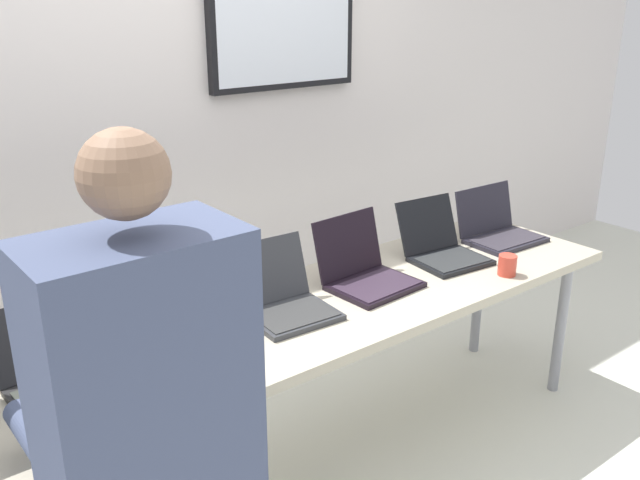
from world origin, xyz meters
name	(u,v)px	position (x,y,z in m)	size (l,w,h in m)	color
back_wall	(153,104)	(0.02, 1.13, 1.36)	(8.00, 0.11, 2.71)	silver
workbench	(296,325)	(0.00, 0.00, 0.69)	(2.97, 0.70, 0.74)	#B5AC95
laptop_station_0	(58,370)	(-0.85, 0.04, 0.79)	(0.33, 0.35, 0.23)	#242425
laptop_station_1	(181,324)	(-0.43, 0.07, 0.80)	(0.41, 0.39, 0.26)	#282624
laptop_station_2	(284,298)	(-0.03, 0.03, 0.79)	(0.32, 0.34, 0.25)	#33353A
laptop_station_3	(365,270)	(0.38, 0.05, 0.80)	(0.36, 0.35, 0.27)	black
laptop_station_4	(442,247)	(0.83, 0.05, 0.79)	(0.34, 0.37, 0.25)	black
laptop_station_5	(497,228)	(1.23, 0.06, 0.79)	(0.37, 0.31, 0.24)	#23212C
person	(147,419)	(-0.85, -0.62, 0.98)	(0.44, 0.59, 1.62)	#434E6D
coffee_mug	(507,265)	(0.91, -0.25, 0.78)	(0.08, 0.08, 0.09)	#CD402F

